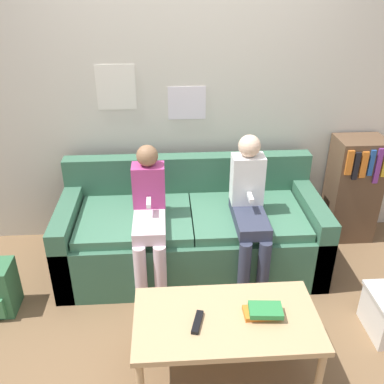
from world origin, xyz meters
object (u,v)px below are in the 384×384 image
(person_left, at_px, (149,214))
(person_right, at_px, (249,206))
(coffee_table, at_px, (226,323))
(bookshelf, at_px, (353,189))
(couch, at_px, (191,233))
(tv_remote, at_px, (197,322))

(person_left, xyz_separation_m, person_right, (0.74, 0.01, 0.03))
(coffee_table, height_order, bookshelf, bookshelf)
(person_right, bearing_deg, couch, 154.22)
(bookshelf, bearing_deg, couch, -167.34)
(couch, xyz_separation_m, person_left, (-0.32, -0.21, 0.32))
(couch, relative_size, coffee_table, 1.93)
(coffee_table, relative_size, tv_remote, 6.09)
(couch, bearing_deg, tv_remote, -91.80)
(tv_remote, xyz_separation_m, bookshelf, (1.48, 1.47, 0.03))
(person_right, height_order, bookshelf, person_right)
(coffee_table, height_order, person_left, person_left)
(couch, height_order, person_right, person_right)
(tv_remote, bearing_deg, bookshelf, 60.21)
(couch, distance_m, person_left, 0.50)
(coffee_table, bearing_deg, bookshelf, 47.44)
(tv_remote, relative_size, bookshelf, 0.18)
(coffee_table, xyz_separation_m, person_left, (-0.45, 0.89, 0.22))
(tv_remote, bearing_deg, person_right, 79.60)
(bookshelf, bearing_deg, tv_remote, -135.32)
(tv_remote, bearing_deg, coffee_table, 27.61)
(tv_remote, height_order, bookshelf, bookshelf)
(person_left, bearing_deg, tv_remote, -73.12)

